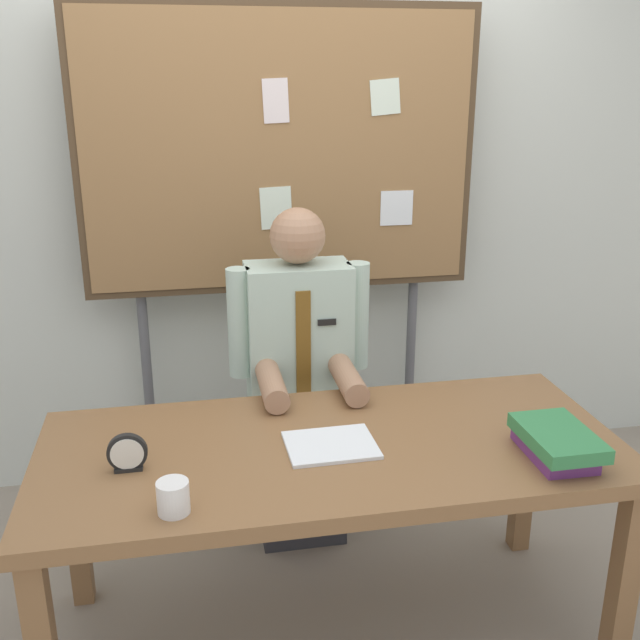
# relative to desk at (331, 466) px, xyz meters

# --- Properties ---
(ground_plane) EXTENTS (12.00, 12.00, 0.00)m
(ground_plane) POSITION_rel_desk_xyz_m (0.00, 0.00, -0.66)
(ground_plane) COLOR gray
(back_wall) EXTENTS (6.40, 0.08, 2.70)m
(back_wall) POSITION_rel_desk_xyz_m (0.00, 1.27, 0.69)
(back_wall) COLOR silver
(back_wall) RESTS_ON ground_plane
(desk) EXTENTS (1.84, 0.81, 0.74)m
(desk) POSITION_rel_desk_xyz_m (0.00, 0.00, 0.00)
(desk) COLOR brown
(desk) RESTS_ON ground_plane
(person) EXTENTS (0.55, 0.56, 1.38)m
(person) POSITION_rel_desk_xyz_m (0.00, 0.62, -0.02)
(person) COLOR #2D2D33
(person) RESTS_ON ground_plane
(bulletin_board) EXTENTS (1.68, 0.09, 2.13)m
(bulletin_board) POSITION_rel_desk_xyz_m (0.00, 1.06, 0.86)
(bulletin_board) COLOR #4C3823
(bulletin_board) RESTS_ON ground_plane
(book_stack) EXTENTS (0.19, 0.30, 0.09)m
(book_stack) POSITION_rel_desk_xyz_m (0.65, -0.21, 0.13)
(book_stack) COLOR #72337F
(book_stack) RESTS_ON desk
(open_notebook) EXTENTS (0.28, 0.23, 0.01)m
(open_notebook) POSITION_rel_desk_xyz_m (-0.01, -0.02, 0.09)
(open_notebook) COLOR white
(open_notebook) RESTS_ON desk
(desk_clock) EXTENTS (0.12, 0.04, 0.12)m
(desk_clock) POSITION_rel_desk_xyz_m (-0.62, -0.05, 0.14)
(desk_clock) COLOR black
(desk_clock) RESTS_ON desk
(coffee_mug) EXTENTS (0.09, 0.09, 0.09)m
(coffee_mug) POSITION_rel_desk_xyz_m (-0.49, -0.29, 0.13)
(coffee_mug) COLOR white
(coffee_mug) RESTS_ON desk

